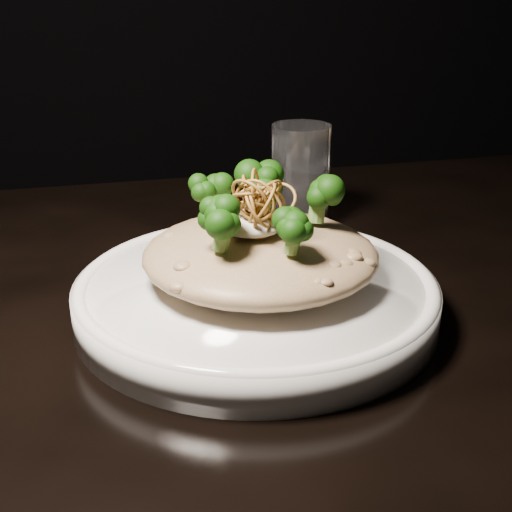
# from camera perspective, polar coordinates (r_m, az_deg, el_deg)

# --- Properties ---
(table) EXTENTS (1.10, 0.80, 0.75)m
(table) POSITION_cam_1_polar(r_m,az_deg,el_deg) (0.69, 0.04, -9.55)
(table) COLOR black
(table) RESTS_ON ground
(plate) EXTENTS (0.31, 0.31, 0.03)m
(plate) POSITION_cam_1_polar(r_m,az_deg,el_deg) (0.61, 0.00, -3.40)
(plate) COLOR white
(plate) RESTS_ON table
(risotto) EXTENTS (0.20, 0.20, 0.04)m
(risotto) POSITION_cam_1_polar(r_m,az_deg,el_deg) (0.60, 0.36, 0.11)
(risotto) COLOR brown
(risotto) RESTS_ON plate
(broccoli) EXTENTS (0.14, 0.14, 0.05)m
(broccoli) POSITION_cam_1_polar(r_m,az_deg,el_deg) (0.58, 0.09, 4.45)
(broccoli) COLOR black
(broccoli) RESTS_ON risotto
(cheese) EXTENTS (0.06, 0.06, 0.02)m
(cheese) POSITION_cam_1_polar(r_m,az_deg,el_deg) (0.58, -0.44, 2.66)
(cheese) COLOR silver
(cheese) RESTS_ON risotto
(shallots) EXTENTS (0.07, 0.07, 0.04)m
(shallots) POSITION_cam_1_polar(r_m,az_deg,el_deg) (0.57, 0.51, 5.28)
(shallots) COLOR brown
(shallots) RESTS_ON cheese
(drinking_glass) EXTENTS (0.09, 0.09, 0.12)m
(drinking_glass) POSITION_cam_1_polar(r_m,az_deg,el_deg) (0.81, 3.57, 6.39)
(drinking_glass) COLOR white
(drinking_glass) RESTS_ON table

